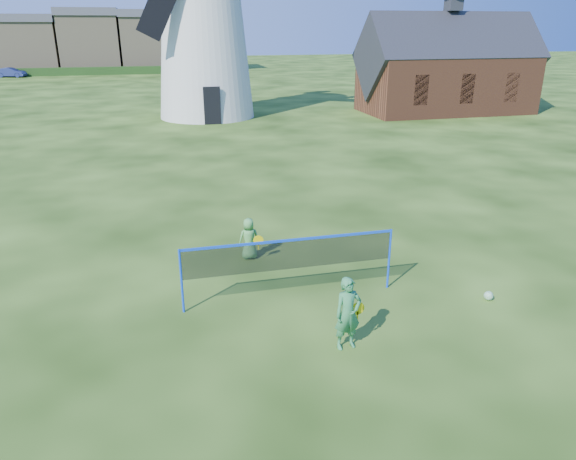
# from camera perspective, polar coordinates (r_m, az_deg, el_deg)

# --- Properties ---
(ground) EXTENTS (220.00, 220.00, 0.00)m
(ground) POSITION_cam_1_polar(r_m,az_deg,el_deg) (12.99, -0.32, -7.04)
(ground) COLOR black
(ground) RESTS_ON ground
(windmill) EXTENTS (15.18, 6.61, 20.35)m
(windmill) POSITION_cam_1_polar(r_m,az_deg,el_deg) (39.01, -9.14, 22.00)
(windmill) COLOR silver
(windmill) RESTS_ON ground
(chapel) EXTENTS (12.65, 6.13, 10.70)m
(chapel) POSITION_cam_1_polar(r_m,az_deg,el_deg) (42.69, 16.62, 16.01)
(chapel) COLOR brown
(chapel) RESTS_ON ground
(badminton_net) EXTENTS (5.05, 0.05, 1.55)m
(badminton_net) POSITION_cam_1_polar(r_m,az_deg,el_deg) (12.34, 0.22, -2.73)
(badminton_net) COLOR blue
(badminton_net) RESTS_ON ground
(player_girl) EXTENTS (0.72, 0.44, 1.54)m
(player_girl) POSITION_cam_1_polar(r_m,az_deg,el_deg) (10.77, 6.41, -8.86)
(player_girl) COLOR #34824B
(player_girl) RESTS_ON ground
(player_boy) EXTENTS (0.66, 0.43, 1.17)m
(player_boy) POSITION_cam_1_polar(r_m,az_deg,el_deg) (14.82, -4.18, -0.93)
(player_boy) COLOR #4E9B4A
(player_boy) RESTS_ON ground
(play_ball) EXTENTS (0.22, 0.22, 0.22)m
(play_ball) POSITION_cam_1_polar(r_m,az_deg,el_deg) (13.62, 20.63, -6.58)
(play_ball) COLOR green
(play_ball) RESTS_ON ground
(terraced_houses) EXTENTS (60.36, 8.40, 8.35)m
(terraced_houses) POSITION_cam_1_polar(r_m,az_deg,el_deg) (85.28, -28.25, 17.22)
(terraced_houses) COLOR tan
(terraced_houses) RESTS_ON ground
(car_right) EXTENTS (3.72, 2.04, 1.16)m
(car_right) POSITION_cam_1_polar(r_m,az_deg,el_deg) (78.25, -27.47, 14.70)
(car_right) COLOR navy
(car_right) RESTS_ON ground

